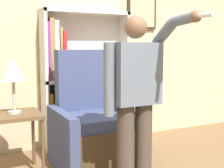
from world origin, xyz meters
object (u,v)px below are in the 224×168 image
object	(u,v)px
bookcase	(75,83)
armchair	(91,130)
person_standing	(136,96)
table_lamp	(13,71)
side_table	(15,123)

from	to	relation	value
bookcase	armchair	xyz separation A→B (m)	(-0.05, -0.64, -0.44)
person_standing	armchair	bearing A→B (deg)	94.67
person_standing	table_lamp	xyz separation A→B (m)	(-0.87, 0.87, 0.18)
side_table	person_standing	bearing A→B (deg)	-45.24
bookcase	armchair	world-z (taller)	bookcase
bookcase	table_lamp	distance (m)	1.06
bookcase	side_table	bearing A→B (deg)	-144.79
bookcase	person_standing	bearing A→B (deg)	-89.37
armchair	side_table	distance (m)	0.81
side_table	armchair	bearing A→B (deg)	-3.12
bookcase	side_table	size ratio (longest dim) A/B	2.71
bookcase	table_lamp	bearing A→B (deg)	-144.79
person_standing	table_lamp	distance (m)	1.24
armchair	person_standing	xyz separation A→B (m)	(0.07, -0.83, 0.49)
bookcase	armchair	bearing A→B (deg)	-94.58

